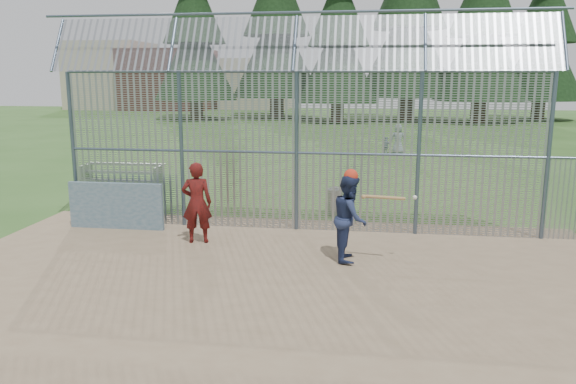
% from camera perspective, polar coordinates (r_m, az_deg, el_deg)
% --- Properties ---
extents(ground, '(120.00, 120.00, 0.00)m').
position_cam_1_polar(ground, '(11.21, -1.48, -8.58)').
color(ground, '#2D511E').
rests_on(ground, ground).
extents(dirt_infield, '(14.00, 10.00, 0.02)m').
position_cam_1_polar(dirt_infield, '(10.75, -1.93, -9.44)').
color(dirt_infield, '#756047').
rests_on(dirt_infield, ground).
extents(dugout_wall, '(2.50, 0.12, 1.20)m').
position_cam_1_polar(dugout_wall, '(15.08, -17.06, -1.34)').
color(dugout_wall, '#38566B').
rests_on(dugout_wall, dirt_infield).
extents(batter, '(0.74, 0.93, 1.85)m').
position_cam_1_polar(batter, '(11.96, 6.31, -2.63)').
color(batter, '#222C4F').
rests_on(batter, dirt_infield).
extents(onlooker, '(0.77, 0.58, 1.92)m').
position_cam_1_polar(onlooker, '(13.31, -9.24, -1.08)').
color(onlooker, maroon).
rests_on(onlooker, dirt_infield).
extents(bg_kid_standing, '(0.81, 0.58, 1.55)m').
position_cam_1_polar(bg_kid_standing, '(29.04, 11.11, 5.30)').
color(bg_kid_standing, slate).
rests_on(bg_kid_standing, ground).
extents(bg_kid_seated, '(0.56, 0.54, 0.93)m').
position_cam_1_polar(bg_kid_seated, '(28.55, 9.94, 4.61)').
color(bg_kid_seated, gray).
rests_on(bg_kid_seated, ground).
extents(batting_gear, '(1.51, 0.40, 0.60)m').
position_cam_1_polar(batting_gear, '(11.75, 6.99, 1.27)').
color(batting_gear, red).
rests_on(batting_gear, ground).
extents(trash_can, '(0.56, 0.56, 0.82)m').
position_cam_1_polar(trash_can, '(16.07, 4.83, -0.96)').
color(trash_can, gray).
rests_on(trash_can, ground).
extents(bleacher, '(3.00, 0.95, 0.72)m').
position_cam_1_polar(bleacher, '(21.43, -16.50, 1.85)').
color(bleacher, slate).
rests_on(bleacher, ground).
extents(backstop_fence, '(20.09, 0.81, 5.30)m').
position_cam_1_polar(backstop_fence, '(13.89, 8.30, 5.26)').
color(backstop_fence, '#47566B').
rests_on(backstop_fence, ground).
extents(distant_buildings, '(26.50, 10.50, 8.00)m').
position_cam_1_polar(distant_buildings, '(71.37, -12.50, 11.15)').
color(distant_buildings, brown).
rests_on(distant_buildings, ground).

